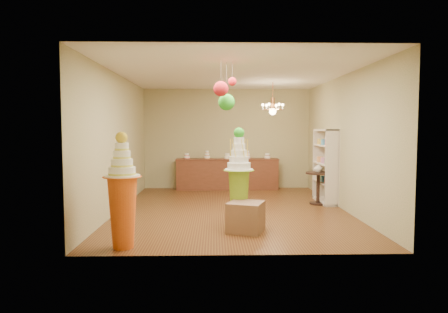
{
  "coord_description": "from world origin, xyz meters",
  "views": [
    {
      "loc": [
        -0.38,
        -8.85,
        1.81
      ],
      "look_at": [
        -0.17,
        0.0,
        1.19
      ],
      "focal_mm": 32.0,
      "sensor_mm": 36.0,
      "label": 1
    }
  ],
  "objects_px": {
    "pedestal_green": "(239,185)",
    "sideboard": "(227,173)",
    "pedestal_orange": "(123,202)",
    "round_table": "(318,184)"
  },
  "relations": [
    {
      "from": "pedestal_green",
      "to": "sideboard",
      "type": "bearing_deg",
      "value": 90.88
    },
    {
      "from": "pedestal_orange",
      "to": "pedestal_green",
      "type": "bearing_deg",
      "value": 35.35
    },
    {
      "from": "pedestal_orange",
      "to": "round_table",
      "type": "bearing_deg",
      "value": 41.44
    },
    {
      "from": "pedestal_orange",
      "to": "sideboard",
      "type": "distance_m",
      "value": 6.09
    },
    {
      "from": "pedestal_green",
      "to": "sideboard",
      "type": "xyz_separation_m",
      "value": [
        -0.07,
        4.52,
        -0.28
      ]
    },
    {
      "from": "pedestal_green",
      "to": "sideboard",
      "type": "height_order",
      "value": "pedestal_green"
    },
    {
      "from": "pedestal_green",
      "to": "sideboard",
      "type": "distance_m",
      "value": 4.52
    },
    {
      "from": "pedestal_green",
      "to": "pedestal_orange",
      "type": "bearing_deg",
      "value": -144.65
    },
    {
      "from": "pedestal_orange",
      "to": "sideboard",
      "type": "height_order",
      "value": "pedestal_orange"
    },
    {
      "from": "pedestal_orange",
      "to": "round_table",
      "type": "distance_m",
      "value": 5.17
    }
  ]
}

